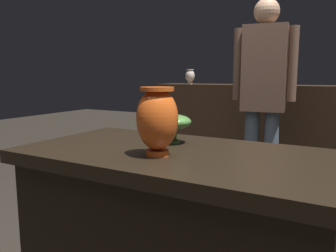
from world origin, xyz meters
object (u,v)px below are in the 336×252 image
(shelf_vase_far_left, at_px, (190,76))
(vase_centerpiece, at_px, (157,119))
(vase_tall_behind, at_px, (174,123))
(visitor_center_back, at_px, (263,90))

(shelf_vase_far_left, bearing_deg, vase_centerpiece, -66.99)
(vase_centerpiece, bearing_deg, vase_tall_behind, 103.39)
(vase_tall_behind, bearing_deg, shelf_vase_far_left, 113.95)
(vase_tall_behind, relative_size, visitor_center_back, 0.09)
(vase_tall_behind, distance_m, visitor_center_back, 1.37)
(vase_centerpiece, height_order, vase_tall_behind, vase_centerpiece)
(vase_centerpiece, relative_size, shelf_vase_far_left, 1.53)
(visitor_center_back, bearing_deg, vase_tall_behind, 81.51)
(vase_centerpiece, xyz_separation_m, shelf_vase_far_left, (-1.01, 2.38, 0.15))
(vase_centerpiece, relative_size, visitor_center_back, 0.15)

